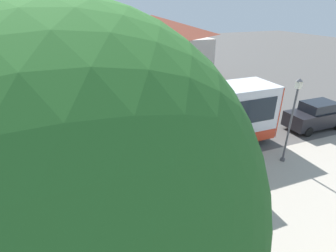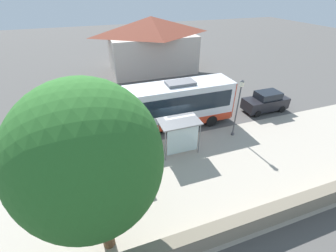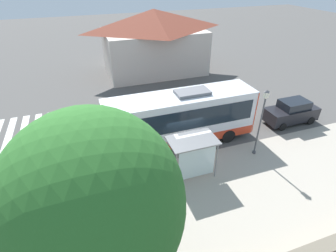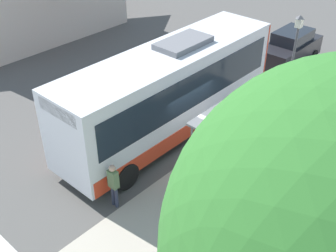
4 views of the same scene
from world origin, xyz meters
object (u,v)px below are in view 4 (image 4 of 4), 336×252
object	(u,v)px
street_lamp_near	(293,61)
bus	(170,90)
bus_shelter	(235,128)
shade_tree	(336,248)
pedestrian	(113,183)
parked_car_behind_bus	(290,48)

from	to	relation	value
street_lamp_near	bus	bearing A→B (deg)	54.64
bus_shelter	shade_tree	bearing A→B (deg)	133.30
pedestrian	parked_car_behind_bus	bearing A→B (deg)	-85.13
bus	parked_car_behind_bus	world-z (taller)	bus
street_lamp_near	parked_car_behind_bus	xyz separation A→B (m)	(2.56, -5.10, -1.81)
bus_shelter	bus	bearing A→B (deg)	-10.43
bus	street_lamp_near	distance (m)	5.16
bus	pedestrian	world-z (taller)	bus
bus	street_lamp_near	size ratio (longest dim) A/B	2.21
bus_shelter	pedestrian	distance (m)	4.44
bus	bus_shelter	distance (m)	3.60
bus	parked_car_behind_bus	distance (m)	9.33
pedestrian	street_lamp_near	xyz separation A→B (m)	(-1.39, -8.64, 1.74)
bus_shelter	street_lamp_near	xyz separation A→B (m)	(0.58, -4.82, 0.66)
bus	street_lamp_near	bearing A→B (deg)	-125.36
shade_tree	parked_car_behind_bus	xyz separation A→B (m)	(8.40, -15.49, -4.20)
bus	street_lamp_near	world-z (taller)	street_lamp_near
street_lamp_near	shade_tree	world-z (taller)	shade_tree
bus	parked_car_behind_bus	size ratio (longest dim) A/B	2.44
shade_tree	parked_car_behind_bus	bearing A→B (deg)	-61.54
pedestrian	shade_tree	size ratio (longest dim) A/B	0.21
street_lamp_near	pedestrian	bearing A→B (deg)	80.88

